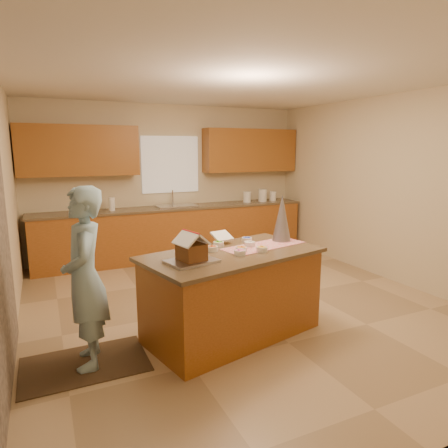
{
  "coord_description": "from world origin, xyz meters",
  "views": [
    {
      "loc": [
        -2.14,
        -4.2,
        1.92
      ],
      "look_at": [
        -0.1,
        0.2,
        1.0
      ],
      "focal_mm": 31.65,
      "sensor_mm": 36.0,
      "label": 1
    }
  ],
  "objects_px": {
    "tinsel_tree": "(282,218)",
    "boy": "(85,278)",
    "gingerbread_house": "(191,249)",
    "island_base": "(233,296)"
  },
  "relations": [
    {
      "from": "tinsel_tree",
      "to": "gingerbread_house",
      "type": "height_order",
      "value": "tinsel_tree"
    },
    {
      "from": "tinsel_tree",
      "to": "gingerbread_house",
      "type": "xyz_separation_m",
      "value": [
        -1.23,
        -0.39,
        -0.14
      ]
    },
    {
      "from": "island_base",
      "to": "tinsel_tree",
      "type": "xyz_separation_m",
      "value": [
        0.72,
        0.22,
        0.73
      ]
    },
    {
      "from": "island_base",
      "to": "boy",
      "type": "bearing_deg",
      "value": 166.3
    },
    {
      "from": "tinsel_tree",
      "to": "boy",
      "type": "bearing_deg",
      "value": -174.5
    },
    {
      "from": "boy",
      "to": "gingerbread_house",
      "type": "height_order",
      "value": "boy"
    },
    {
      "from": "island_base",
      "to": "gingerbread_house",
      "type": "xyz_separation_m",
      "value": [
        -0.51,
        -0.17,
        0.59
      ]
    },
    {
      "from": "tinsel_tree",
      "to": "boy",
      "type": "distance_m",
      "value": 2.19
    },
    {
      "from": "boy",
      "to": "gingerbread_house",
      "type": "distance_m",
      "value": 0.96
    },
    {
      "from": "island_base",
      "to": "boy",
      "type": "height_order",
      "value": "boy"
    }
  ]
}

